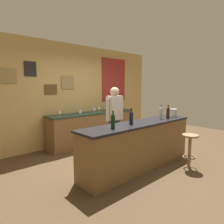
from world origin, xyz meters
name	(u,v)px	position (x,y,z in m)	size (l,w,h in m)	color
ground_plane	(125,162)	(0.00, 0.00, 0.00)	(10.00, 10.00, 0.00)	#4C3823
back_wall	(74,94)	(0.03, 2.03, 1.42)	(6.00, 0.09, 2.80)	tan
bar_counter	(139,145)	(0.00, -0.40, 0.46)	(2.77, 0.60, 0.92)	brown
side_counter	(93,128)	(0.40, 1.65, 0.45)	(2.75, 0.56, 0.90)	brown
bartender	(115,116)	(0.12, 0.45, 0.94)	(0.52, 0.21, 1.62)	#384766
bar_stool	(190,145)	(0.72, -1.11, 0.46)	(0.32, 0.32, 0.68)	olive
wine_bottle_a	(113,120)	(-0.76, -0.43, 1.06)	(0.07, 0.07, 0.31)	black
wine_bottle_b	(131,117)	(-0.25, -0.40, 1.06)	(0.07, 0.07, 0.31)	black
wine_bottle_c	(161,113)	(0.75, -0.39, 1.06)	(0.07, 0.07, 0.31)	#999E99
wine_bottle_d	(168,112)	(0.88, -0.49, 1.06)	(0.07, 0.07, 0.31)	black
ice_bucket	(173,113)	(1.21, -0.43, 1.02)	(0.19, 0.19, 0.19)	#B7BABF
wine_glass_a	(60,112)	(-0.69, 1.57, 1.01)	(0.07, 0.07, 0.16)	silver
wine_glass_b	(94,109)	(0.39, 1.57, 1.01)	(0.07, 0.07, 0.16)	silver
wine_glass_c	(99,108)	(0.66, 1.70, 1.01)	(0.07, 0.07, 0.16)	silver
coffee_mug	(80,111)	(0.00, 1.72, 0.95)	(0.12, 0.08, 0.09)	silver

